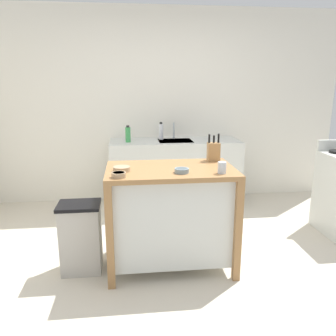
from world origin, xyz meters
TOP-DOWN VIEW (x-y plane):
  - ground_plane at (0.00, 0.00)m, footprint 5.97×5.97m
  - wall_back at (0.00, 2.06)m, footprint 4.97×0.10m
  - kitchen_island at (-0.12, 0.10)m, footprint 1.10×0.67m
  - knife_block at (0.31, 0.34)m, footprint 0.11×0.09m
  - bowl_ceramic_small at (-0.56, -0.14)m, footprint 0.11×0.11m
  - bowl_ceramic_wide at (-0.05, -0.07)m, footprint 0.12×0.12m
  - bowl_stoneware_deep at (-0.54, 0.04)m, footprint 0.14×0.14m
  - drinking_cup at (0.27, -0.12)m, footprint 0.07×0.07m
  - trash_bin at (-0.91, 0.10)m, footprint 0.36×0.28m
  - sink_counter at (0.14, 1.71)m, footprint 1.71×0.60m
  - sink_faucet at (0.14, 1.85)m, footprint 0.02×0.02m
  - bottle_spray_cleaner at (-0.04, 1.81)m, footprint 0.06×0.06m
  - bottle_dish_soap at (-0.48, 1.65)m, footprint 0.07×0.07m

SIDE VIEW (x-z plane):
  - ground_plane at x=0.00m, z-range 0.00..0.00m
  - trash_bin at x=-0.91m, z-range 0.00..0.63m
  - sink_counter at x=0.14m, z-range 0.00..0.89m
  - kitchen_island at x=-0.12m, z-range 0.05..0.97m
  - bowl_ceramic_wide at x=-0.05m, z-range 0.92..0.96m
  - bowl_stoneware_deep at x=-0.54m, z-range 0.92..0.96m
  - bowl_ceramic_small at x=-0.56m, z-range 0.92..0.96m
  - drinking_cup at x=0.27m, z-range 0.92..1.02m
  - bottle_dish_soap at x=-0.48m, z-range 0.88..1.09m
  - bottle_spray_cleaner at x=-0.04m, z-range 0.88..1.11m
  - sink_faucet at x=0.14m, z-range 0.88..1.10m
  - knife_block at x=0.31m, z-range 0.88..1.14m
  - wall_back at x=0.00m, z-range 0.00..2.60m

